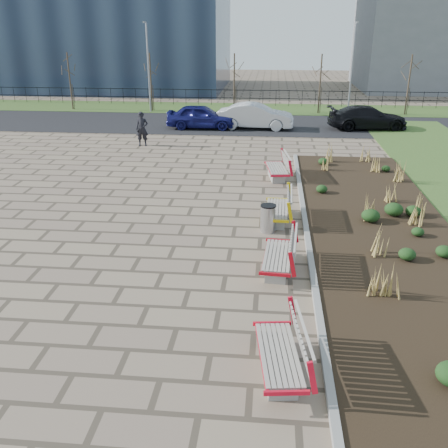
# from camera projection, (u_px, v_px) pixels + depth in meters

# --- Properties ---
(ground) EXTENTS (120.00, 120.00, 0.00)m
(ground) POSITION_uv_depth(u_px,v_px,m) (148.00, 306.00, 11.59)
(ground) COLOR #7C6B55
(ground) RESTS_ON ground
(planting_bed) EXTENTS (4.50, 18.00, 0.10)m
(planting_bed) POSITION_uv_depth(u_px,v_px,m) (381.00, 230.00, 15.63)
(planting_bed) COLOR black
(planting_bed) RESTS_ON ground
(planting_curb) EXTENTS (0.16, 18.00, 0.15)m
(planting_curb) POSITION_uv_depth(u_px,v_px,m) (306.00, 227.00, 15.83)
(planting_curb) COLOR gray
(planting_curb) RESTS_ON ground
(grass_verge_far) EXTENTS (80.00, 5.00, 0.04)m
(grass_verge_far) POSITION_uv_depth(u_px,v_px,m) (235.00, 109.00, 37.38)
(grass_verge_far) COLOR #33511E
(grass_verge_far) RESTS_ON ground
(road) EXTENTS (80.00, 7.00, 0.02)m
(road) POSITION_uv_depth(u_px,v_px,m) (229.00, 124.00, 31.85)
(road) COLOR black
(road) RESTS_ON ground
(bench_a) EXTENTS (1.16, 2.20, 1.00)m
(bench_a) POSITION_uv_depth(u_px,v_px,m) (279.00, 351.00, 9.20)
(bench_a) COLOR red
(bench_a) RESTS_ON ground
(bench_b) EXTENTS (1.05, 2.16, 1.00)m
(bench_b) POSITION_uv_depth(u_px,v_px,m) (278.00, 254.00, 13.05)
(bench_b) COLOR #B60C18
(bench_b) RESTS_ON ground
(bench_c) EXTENTS (0.95, 2.12, 1.00)m
(bench_c) POSITION_uv_depth(u_px,v_px,m) (277.00, 207.00, 16.28)
(bench_c) COLOR #D7B60B
(bench_c) RESTS_ON ground
(bench_d) EXTENTS (1.18, 2.20, 1.00)m
(bench_d) POSITION_uv_depth(u_px,v_px,m) (277.00, 167.00, 20.75)
(bench_d) COLOR red
(bench_d) RESTS_ON ground
(litter_bin) EXTENTS (0.47, 0.47, 0.86)m
(litter_bin) POSITION_uv_depth(u_px,v_px,m) (268.00, 219.00, 15.53)
(litter_bin) COLOR #B2B2B7
(litter_bin) RESTS_ON ground
(pedestrian) EXTENTS (0.69, 0.49, 1.77)m
(pedestrian) POSITION_uv_depth(u_px,v_px,m) (142.00, 129.00, 26.09)
(pedestrian) COLOR black
(pedestrian) RESTS_ON ground
(car_blue) EXTENTS (4.21, 1.76, 1.43)m
(car_blue) POSITION_uv_depth(u_px,v_px,m) (201.00, 116.00, 30.30)
(car_blue) COLOR navy
(car_blue) RESTS_ON road
(car_silver) EXTENTS (4.65, 1.85, 1.50)m
(car_silver) POSITION_uv_depth(u_px,v_px,m) (256.00, 116.00, 30.21)
(car_silver) COLOR #AAADB1
(car_silver) RESTS_ON road
(car_black) EXTENTS (4.92, 2.48, 1.37)m
(car_black) POSITION_uv_depth(u_px,v_px,m) (368.00, 118.00, 30.11)
(car_black) COLOR black
(car_black) RESTS_ON road
(tree_a) EXTENTS (1.40, 1.40, 4.00)m
(tree_a) POSITION_uv_depth(u_px,v_px,m) (70.00, 81.00, 36.28)
(tree_a) COLOR #4C3D2D
(tree_a) RESTS_ON grass_verge_far
(tree_b) EXTENTS (1.40, 1.40, 4.00)m
(tree_b) POSITION_uv_depth(u_px,v_px,m) (151.00, 82.00, 35.75)
(tree_b) COLOR #4C3D2D
(tree_b) RESTS_ON grass_verge_far
(tree_c) EXTENTS (1.40, 1.40, 4.00)m
(tree_c) POSITION_uv_depth(u_px,v_px,m) (234.00, 83.00, 35.23)
(tree_c) COLOR #4C3D2D
(tree_c) RESTS_ON grass_verge_far
(tree_d) EXTENTS (1.40, 1.40, 4.00)m
(tree_d) POSITION_uv_depth(u_px,v_px,m) (320.00, 84.00, 34.71)
(tree_d) COLOR #4C3D2D
(tree_d) RESTS_ON grass_verge_far
(tree_e) EXTENTS (1.40, 1.40, 4.00)m
(tree_e) POSITION_uv_depth(u_px,v_px,m) (408.00, 85.00, 34.18)
(tree_e) COLOR #4C3D2D
(tree_e) RESTS_ON grass_verge_far
(lamp_west) EXTENTS (0.24, 0.60, 6.00)m
(lamp_west) POSITION_uv_depth(u_px,v_px,m) (148.00, 68.00, 34.91)
(lamp_west) COLOR gray
(lamp_west) RESTS_ON grass_verge_far
(lamp_east) EXTENTS (0.24, 0.60, 6.00)m
(lamp_east) POSITION_uv_depth(u_px,v_px,m) (352.00, 70.00, 33.69)
(lamp_east) COLOR gray
(lamp_east) RESTS_ON grass_verge_far
(railing_fence) EXTENTS (44.00, 0.10, 1.20)m
(railing_fence) POSITION_uv_depth(u_px,v_px,m) (237.00, 97.00, 38.52)
(railing_fence) COLOR black
(railing_fence) RESTS_ON grass_verge_far
(building_glass) EXTENTS (40.00, 14.00, 15.00)m
(building_glass) POSITION_uv_depth(u_px,v_px,m) (15.00, 5.00, 47.52)
(building_glass) COLOR #192338
(building_glass) RESTS_ON ground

